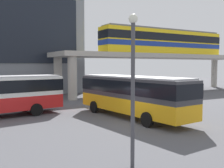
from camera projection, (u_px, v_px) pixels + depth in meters
name	position (u px, v px, depth m)	size (l,w,h in m)	color
ground_plane	(83.00, 105.00, 27.16)	(120.00, 120.00, 0.00)	#515156
elevated_platform	(161.00, 59.00, 40.80)	(33.10, 6.86, 5.73)	#ADA89E
train	(165.00, 42.00, 40.98)	(21.43, 2.96, 3.84)	yellow
bus_main	(132.00, 92.00, 20.59)	(3.62, 11.24, 3.22)	orange
bicycle_green	(140.00, 95.00, 33.65)	(1.79, 0.09, 1.04)	black
bicycle_red	(125.00, 96.00, 32.36)	(1.65, 0.81, 1.04)	black
bicycle_black	(182.00, 95.00, 33.60)	(1.69, 0.71, 1.04)	black
lamp_post	(133.00, 78.00, 10.38)	(0.36, 0.36, 6.00)	#3F3F44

